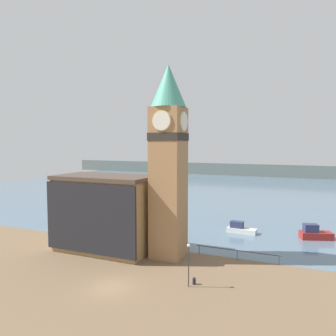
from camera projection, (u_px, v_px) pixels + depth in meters
ground_plane at (112, 287)px, 30.90m from camera, size 160.00×160.00×0.00m
water at (246, 189)px, 97.20m from camera, size 160.00×120.00×0.00m
far_shoreline at (264, 170)px, 133.65m from camera, size 180.00×3.00×5.00m
pier_railing at (237, 251)px, 38.24m from camera, size 9.91×0.08×1.09m
clock_tower at (168, 156)px, 38.28m from camera, size 4.15×4.15×22.63m
pier_building at (104, 213)px, 41.32m from camera, size 12.46×6.69×9.53m
boat_near at (240, 229)px, 49.64m from camera, size 4.46×1.95×1.69m
boat_far at (315, 233)px, 46.41m from camera, size 4.69×3.21×2.12m
mooring_bollard_near at (182, 254)px, 38.81m from camera, size 0.33×0.33×0.80m
mooring_bollard_far at (194, 281)px, 31.49m from camera, size 0.33×0.33×0.69m
lamp_post at (189, 257)px, 30.74m from camera, size 0.32×0.32×4.17m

